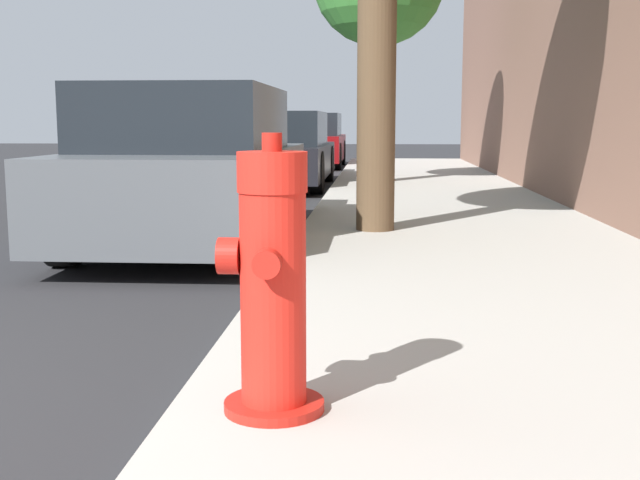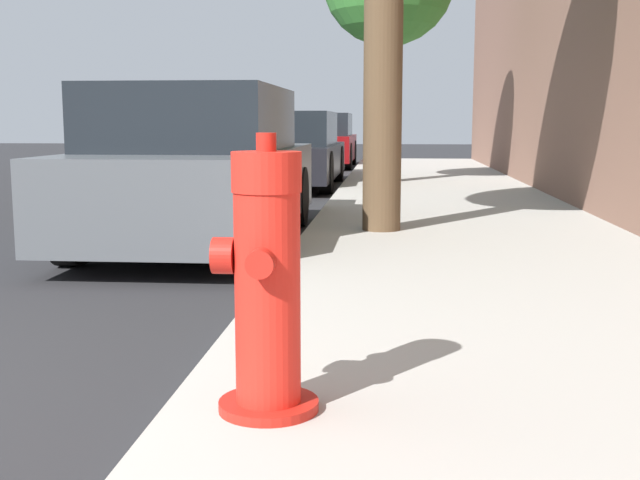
# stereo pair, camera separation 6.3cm
# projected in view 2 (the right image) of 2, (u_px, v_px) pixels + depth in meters

# --- Properties ---
(fire_hydrant) EXTENTS (0.36, 0.35, 0.96)m
(fire_hydrant) POSITION_uv_depth(u_px,v_px,m) (267.00, 286.00, 2.74)
(fire_hydrant) COLOR red
(fire_hydrant) RESTS_ON sidewalk_slab
(parked_car_near) EXTENTS (1.73, 4.25, 1.47)m
(parked_car_near) POSITION_uv_depth(u_px,v_px,m) (200.00, 169.00, 7.58)
(parked_car_near) COLOR #4C5156
(parked_car_near) RESTS_ON ground_plane
(parked_car_mid) EXTENTS (1.78, 4.52, 1.33)m
(parked_car_mid) POSITION_uv_depth(u_px,v_px,m) (288.00, 151.00, 14.21)
(parked_car_mid) COLOR black
(parked_car_mid) RESTS_ON ground_plane
(parked_car_far) EXTENTS (1.86, 3.84, 1.37)m
(parked_car_far) POSITION_uv_depth(u_px,v_px,m) (318.00, 141.00, 20.57)
(parked_car_far) COLOR maroon
(parked_car_far) RESTS_ON ground_plane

